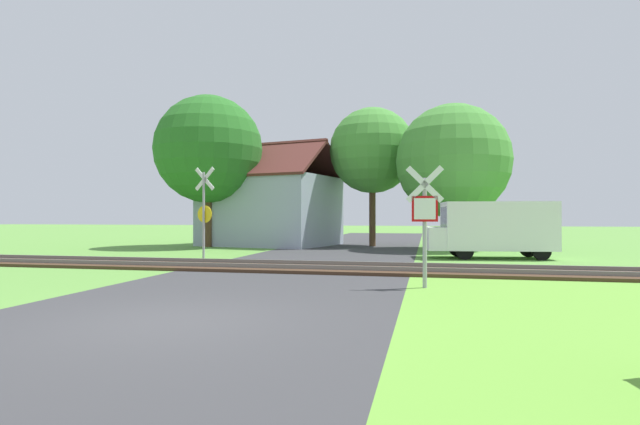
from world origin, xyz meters
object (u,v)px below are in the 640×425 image
tree_center (372,151)px  mail_truck (493,227)px  crossing_sign_far (204,209)px  stop_sign_near (425,217)px  tree_right (453,161)px  house (271,208)px  tree_left (209,149)px

tree_center → mail_truck: 9.91m
crossing_sign_far → tree_center: 12.35m
stop_sign_near → tree_right: size_ratio=0.39×
house → tree_center: size_ratio=1.06×
stop_sign_near → crossing_sign_far: 9.65m
stop_sign_near → house: (-8.82, 15.78, 0.46)m
house → tree_center: 6.69m
crossing_sign_far → tree_left: (-3.61, 8.18, 3.38)m
stop_sign_near → tree_left: (-11.67, 13.48, 3.67)m
tree_left → mail_truck: size_ratio=1.63×
stop_sign_near → tree_left: bearing=-51.2°
tree_left → tree_center: (8.71, 2.55, 0.01)m
stop_sign_near → mail_truck: (2.60, 8.93, -0.42)m
crossing_sign_far → tree_center: (5.10, 10.73, 3.40)m
tree_center → tree_right: bearing=-26.8°
crossing_sign_far → mail_truck: 11.29m
house → tree_center: (5.86, 0.25, 3.22)m
tree_center → mail_truck: bearing=-51.9°
tree_left → tree_right: (12.99, 0.38, -0.90)m
crossing_sign_far → house: house is taller
crossing_sign_far → house: 10.51m
crossing_sign_far → house: (-0.76, 10.48, 0.17)m
tree_right → tree_center: (-4.28, 2.16, 0.92)m
crossing_sign_far → tree_right: 12.94m
house → mail_truck: (11.42, -6.85, -0.89)m
tree_center → house: bearing=-177.6°
tree_left → mail_truck: (14.28, -4.55, -4.10)m
crossing_sign_far → tree_left: size_ratio=0.42×
stop_sign_near → tree_right: 14.20m
tree_right → tree_center: tree_center is taller
house → tree_left: 4.87m
tree_right → mail_truck: tree_right is taller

